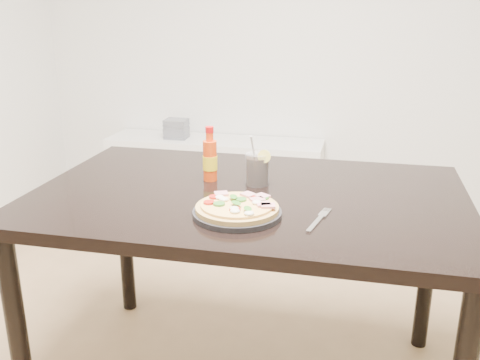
% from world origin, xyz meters
% --- Properties ---
extents(dining_table, '(1.40, 0.90, 0.75)m').
position_xyz_m(dining_table, '(-0.23, 0.43, 0.67)').
color(dining_table, black).
rests_on(dining_table, ground).
extents(plate, '(0.26, 0.26, 0.02)m').
position_xyz_m(plate, '(-0.22, 0.22, 0.76)').
color(plate, black).
rests_on(plate, dining_table).
extents(pizza, '(0.24, 0.24, 0.03)m').
position_xyz_m(pizza, '(-0.21, 0.22, 0.78)').
color(pizza, tan).
rests_on(pizza, plate).
extents(hot_sauce_bottle, '(0.06, 0.06, 0.19)m').
position_xyz_m(hot_sauce_bottle, '(-0.38, 0.52, 0.83)').
color(hot_sauce_bottle, '#E1400D').
rests_on(hot_sauce_bottle, dining_table).
extents(cola_cup, '(0.09, 0.08, 0.17)m').
position_xyz_m(cola_cup, '(-0.21, 0.51, 0.80)').
color(cola_cup, black).
rests_on(cola_cup, dining_table).
extents(fork, '(0.06, 0.19, 0.00)m').
position_xyz_m(fork, '(0.02, 0.24, 0.75)').
color(fork, silver).
rests_on(fork, dining_table).
extents(media_console, '(1.40, 0.34, 0.50)m').
position_xyz_m(media_console, '(-0.80, 2.07, 0.25)').
color(media_console, white).
rests_on(media_console, ground).
extents(cd_stack, '(0.14, 0.12, 0.13)m').
position_xyz_m(cd_stack, '(-1.05, 2.05, 0.56)').
color(cd_stack, slate).
rests_on(cd_stack, media_console).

